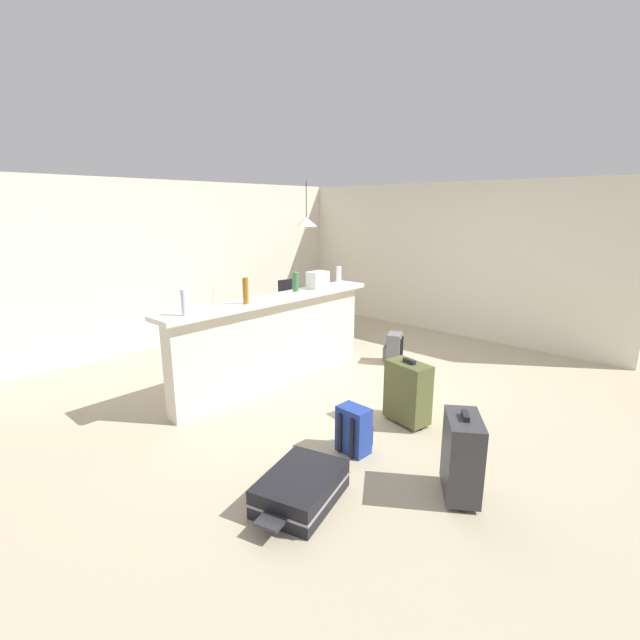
{
  "coord_description": "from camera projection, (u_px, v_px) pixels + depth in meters",
  "views": [
    {
      "loc": [
        -3.96,
        -3.4,
        2.1
      ],
      "look_at": [
        -0.05,
        0.19,
        0.77
      ],
      "focal_mm": 25.24,
      "sensor_mm": 36.0,
      "label": 1
    }
  ],
  "objects": [
    {
      "name": "suitcase_upright_charcoal",
      "position": [
        462.0,
        456.0,
        3.3
      ],
      "size": [
        0.5,
        0.45,
        0.67
      ],
      "color": "#38383D",
      "rests_on": "ground_plane"
    },
    {
      "name": "bottle_clear",
      "position": [
        184.0,
        303.0,
        4.31
      ],
      "size": [
        0.06,
        0.06,
        0.26
      ],
      "primitive_type": "cylinder",
      "color": "silver",
      "rests_on": "bar_countertop"
    },
    {
      "name": "wall_back",
      "position": [
        192.0,
        261.0,
        7.27
      ],
      "size": [
        6.6,
        0.1,
        2.5
      ],
      "primitive_type": "cube",
      "color": "silver",
      "rests_on": "ground_plane"
    },
    {
      "name": "bar_countertop",
      "position": [
        274.0,
        299.0,
        5.25
      ],
      "size": [
        2.96,
        0.4,
        0.05
      ],
      "primitive_type": "cube",
      "color": "white",
      "rests_on": "partition_half_wall"
    },
    {
      "name": "backpack_blue",
      "position": [
        354.0,
        430.0,
        3.94
      ],
      "size": [
        0.26,
        0.29,
        0.42
      ],
      "color": "#233D93",
      "rests_on": "ground_plane"
    },
    {
      "name": "wall_right",
      "position": [
        438.0,
        259.0,
        7.65
      ],
      "size": [
        0.1,
        6.0,
        2.5
      ],
      "primitive_type": "cube",
      "color": "silver",
      "rests_on": "ground_plane"
    },
    {
      "name": "suitcase_flat_black",
      "position": [
        301.0,
        488.0,
        3.28
      ],
      "size": [
        0.89,
        0.66,
        0.22
      ],
      "color": "black",
      "rests_on": "ground_plane"
    },
    {
      "name": "dining_chair_near_partition",
      "position": [
        329.0,
        312.0,
        7.0
      ],
      "size": [
        0.4,
        0.4,
        0.93
      ],
      "color": "black",
      "rests_on": "ground_plane"
    },
    {
      "name": "grocery_bag",
      "position": [
        318.0,
        280.0,
        5.77
      ],
      "size": [
        0.26,
        0.18,
        0.22
      ],
      "primitive_type": "cube",
      "color": "silver",
      "rests_on": "bar_countertop"
    },
    {
      "name": "backpack_grey",
      "position": [
        394.0,
        349.0,
        6.22
      ],
      "size": [
        0.33,
        0.31,
        0.42
      ],
      "color": "slate",
      "rests_on": "ground_plane"
    },
    {
      "name": "bottle_green",
      "position": [
        295.0,
        282.0,
        5.56
      ],
      "size": [
        0.07,
        0.07,
        0.24
      ],
      "primitive_type": "cylinder",
      "color": "#2D6B38",
      "rests_on": "bar_countertop"
    },
    {
      "name": "dining_chair_far_side",
      "position": [
        285.0,
        303.0,
        7.7
      ],
      "size": [
        0.44,
        0.44,
        0.93
      ],
      "color": "black",
      "rests_on": "ground_plane"
    },
    {
      "name": "suitcase_upright_olive",
      "position": [
        408.0,
        392.0,
        4.44
      ],
      "size": [
        0.32,
        0.48,
        0.67
      ],
      "color": "#51562D",
      "rests_on": "ground_plane"
    },
    {
      "name": "dining_table",
      "position": [
        305.0,
        299.0,
        7.31
      ],
      "size": [
        1.1,
        0.8,
        0.74
      ],
      "color": "#332319",
      "rests_on": "ground_plane"
    },
    {
      "name": "pendant_lamp",
      "position": [
        306.0,
        222.0,
        7.1
      ],
      "size": [
        0.34,
        0.34,
        0.74
      ],
      "color": "black"
    },
    {
      "name": "bottle_amber",
      "position": [
        246.0,
        291.0,
        4.83
      ],
      "size": [
        0.06,
        0.06,
        0.29
      ],
      "primitive_type": "cylinder",
      "color": "#9E661E",
      "rests_on": "bar_countertop"
    },
    {
      "name": "bottle_white",
      "position": [
        339.0,
        275.0,
        6.14
      ],
      "size": [
        0.07,
        0.07,
        0.24
      ],
      "primitive_type": "cylinder",
      "color": "silver",
      "rests_on": "bar_countertop"
    },
    {
      "name": "ground_plane",
      "position": [
        334.0,
        384.0,
        5.58
      ],
      "size": [
        13.0,
        13.0,
        0.05
      ],
      "primitive_type": "cube",
      "color": "#BCAD8E"
    },
    {
      "name": "partition_half_wall",
      "position": [
        275.0,
        343.0,
        5.38
      ],
      "size": [
        2.8,
        0.2,
        1.03
      ],
      "primitive_type": "cube",
      "color": "silver",
      "rests_on": "ground_plane"
    }
  ]
}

